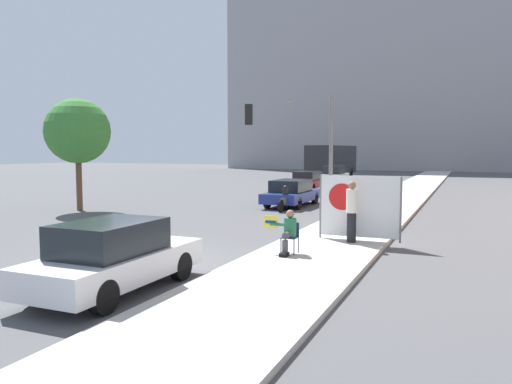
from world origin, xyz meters
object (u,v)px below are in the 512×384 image
at_px(city_bus_on_road, 333,160).
at_px(car_on_road_nearest, 292,193).
at_px(seated_protester, 288,231).
at_px(street_tree_near_curb, 78,131).
at_px(car_on_road_distant, 334,175).
at_px(traffic_light_pole, 297,135).
at_px(protest_banner, 359,206).
at_px(motorcycle_on_road, 286,200).
at_px(parked_car_curbside, 114,257).
at_px(car_on_road_midblock, 308,181).
at_px(jogger_on_sidewalk, 352,211).

bearing_deg(city_bus_on_road, car_on_road_nearest, -80.04).
height_order(seated_protester, street_tree_near_curb, street_tree_near_curb).
bearing_deg(car_on_road_distant, seated_protester, -77.91).
height_order(traffic_light_pole, street_tree_near_curb, street_tree_near_curb).
xyz_separation_m(traffic_light_pole, city_bus_on_road, (-6.54, 30.98, -1.61)).
xyz_separation_m(protest_banner, street_tree_near_curb, (-14.26, 3.43, 2.63)).
distance_m(city_bus_on_road, street_tree_near_curb, 32.07).
bearing_deg(car_on_road_nearest, motorcycle_on_road, -78.74).
relative_size(parked_car_curbside, car_on_road_midblock, 0.95).
relative_size(car_on_road_nearest, car_on_road_midblock, 1.07).
relative_size(car_on_road_distant, street_tree_near_curb, 0.78).
xyz_separation_m(traffic_light_pole, street_tree_near_curb, (-10.84, -0.75, 0.27)).
relative_size(city_bus_on_road, motorcycle_on_road, 5.59).
xyz_separation_m(seated_protester, traffic_light_pole, (-2.10, 6.96, 2.78)).
height_order(protest_banner, car_on_road_midblock, protest_banner).
bearing_deg(car_on_road_distant, protest_banner, -74.11).
xyz_separation_m(seated_protester, car_on_road_midblock, (-6.20, 21.61, -0.06)).
bearing_deg(parked_car_curbside, city_bus_on_road, 98.59).
bearing_deg(jogger_on_sidewalk, city_bus_on_road, -86.17).
relative_size(car_on_road_nearest, street_tree_near_curb, 0.87).
bearing_deg(traffic_light_pole, car_on_road_midblock, 105.63).
bearing_deg(protest_banner, car_on_road_distant, 105.89).
xyz_separation_m(seated_protester, motorcycle_on_road, (-3.69, 10.00, -0.23)).
bearing_deg(jogger_on_sidewalk, motorcycle_on_road, -69.11).
distance_m(car_on_road_nearest, car_on_road_distant, 17.95).
bearing_deg(city_bus_on_road, seated_protester, -77.17).
bearing_deg(seated_protester, car_on_road_nearest, 110.96).
distance_m(protest_banner, motorcycle_on_road, 8.81).
distance_m(car_on_road_nearest, car_on_road_midblock, 9.78).
height_order(protest_banner, city_bus_on_road, city_bus_on_road).
height_order(traffic_light_pole, motorcycle_on_road, traffic_light_pole).
distance_m(car_on_road_distant, street_tree_near_curb, 24.73).
relative_size(car_on_road_nearest, car_on_road_distant, 1.12).
relative_size(traffic_light_pole, city_bus_on_road, 0.44).
xyz_separation_m(jogger_on_sidewalk, car_on_road_nearest, (-5.29, 9.70, -0.39)).
bearing_deg(street_tree_near_curb, parked_car_curbside, -44.76).
bearing_deg(car_on_road_nearest, car_on_road_distant, 97.37).
height_order(parked_car_curbside, car_on_road_distant, car_on_road_distant).
bearing_deg(motorcycle_on_road, street_tree_near_curb, -157.68).
distance_m(seated_protester, traffic_light_pole, 7.78).
xyz_separation_m(car_on_road_nearest, street_tree_near_curb, (-8.85, -5.85, 3.12)).
xyz_separation_m(protest_banner, motorcycle_on_road, (-5.00, 7.23, -0.65)).
xyz_separation_m(traffic_light_pole, car_on_road_midblock, (-4.10, 14.65, -2.84)).
bearing_deg(city_bus_on_road, jogger_on_sidewalk, -74.55).
bearing_deg(car_on_road_midblock, car_on_road_distant, 91.35).
xyz_separation_m(jogger_on_sidewalk, traffic_light_pole, (-3.29, 4.60, 2.46)).
height_order(car_on_road_nearest, street_tree_near_curb, street_tree_near_curb).
height_order(car_on_road_midblock, street_tree_near_curb, street_tree_near_curb).
relative_size(parked_car_curbside, car_on_road_nearest, 0.89).
distance_m(seated_protester, parked_car_curbside, 4.94).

